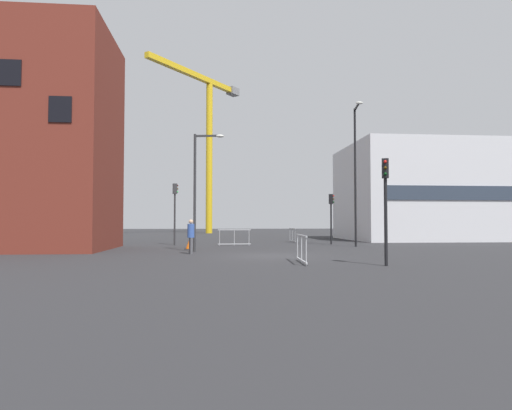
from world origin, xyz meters
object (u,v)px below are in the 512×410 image
streetlamp_short (199,181)px  traffic_light_near (385,193)px  construction_crane (207,127)px  traffic_light_crosswalk (175,204)px  pedestrian_walking (191,234)px  traffic_cone_striped (189,245)px  streetlamp_tall (356,166)px  traffic_light_far (331,210)px

streetlamp_short → traffic_light_near: bearing=-49.4°
construction_crane → traffic_light_crosswalk: bearing=-92.9°
pedestrian_walking → traffic_cone_striped: size_ratio=2.98×
streetlamp_tall → traffic_light_near: (-2.77, -11.91, -2.56)m
construction_crane → streetlamp_short: bearing=-89.5°
traffic_light_near → pedestrian_walking: bearing=138.0°
traffic_light_crosswalk → traffic_cone_striped: 5.32m
traffic_cone_striped → streetlamp_short: bearing=-75.0°
construction_crane → traffic_light_crosswalk: construction_crane is taller
streetlamp_tall → traffic_cone_striped: size_ratio=15.62×
streetlamp_short → traffic_light_near: size_ratio=1.62×
traffic_light_near → traffic_cone_striped: traffic_light_near is taller
traffic_light_crosswalk → streetlamp_short: bearing=-74.7°
construction_crane → traffic_light_far: bearing=-72.9°
streetlamp_short → traffic_light_crosswalk: streetlamp_short is taller
traffic_light_far → streetlamp_tall: bearing=-77.0°
traffic_light_crosswalk → traffic_light_near: traffic_light_crosswalk is taller
streetlamp_tall → construction_crane: bearing=106.7°
pedestrian_walking → streetlamp_short: bearing=78.9°
streetlamp_tall → traffic_cone_striped: bearing=-172.0°
traffic_light_near → pedestrian_walking: (-7.32, 6.60, -1.62)m
traffic_light_crosswalk → traffic_light_near: size_ratio=1.08×
streetlamp_short → traffic_light_far: bearing=37.7°
streetlamp_tall → pedestrian_walking: 12.15m
streetlamp_tall → traffic_light_crosswalk: (-11.64, 3.05, -2.37)m
streetlamp_tall → traffic_cone_striped: (-10.39, -1.47, -4.90)m
streetlamp_tall → pedestrian_walking: bearing=-152.2°
construction_crane → streetlamp_short: 38.95m
traffic_light_far → traffic_light_crosswalk: bearing=-178.9°
traffic_light_crosswalk → traffic_cone_striped: (1.25, -4.51, -2.53)m
streetlamp_short → traffic_light_far: 11.49m
traffic_cone_striped → traffic_light_crosswalk: bearing=105.5°
traffic_light_crosswalk → traffic_light_far: traffic_light_crosswalk is taller
traffic_light_far → pedestrian_walking: (-9.34, -8.56, -1.42)m
traffic_light_near → traffic_cone_striped: size_ratio=6.79×
streetlamp_tall → pedestrian_walking: size_ratio=5.24×
traffic_light_crosswalk → traffic_light_near: (8.86, -14.96, -0.19)m
construction_crane → traffic_light_near: bearing=-80.9°
streetlamp_tall → streetlamp_short: bearing=-159.1°
traffic_light_far → pedestrian_walking: 12.75m
traffic_light_crosswalk → pedestrian_walking: traffic_light_crosswalk is taller
traffic_light_near → streetlamp_tall: bearing=76.9°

